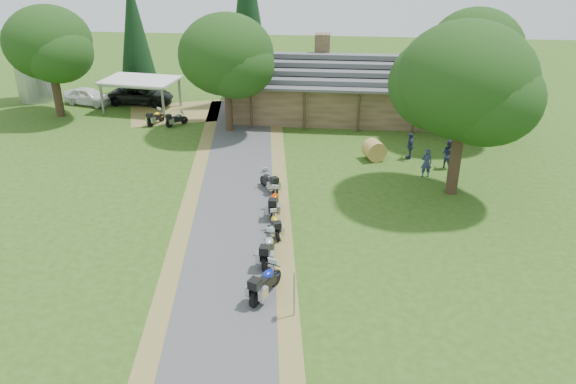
# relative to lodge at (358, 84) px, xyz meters

# --- Properties ---
(ground) EXTENTS (120.00, 120.00, 0.00)m
(ground) POSITION_rel_lodge_xyz_m (-6.00, -24.00, -2.45)
(ground) COLOR #2D4D15
(ground) RESTS_ON ground
(driveway) EXTENTS (51.95, 51.95, 0.00)m
(driveway) POSITION_rel_lodge_xyz_m (-6.50, -20.00, -2.45)
(driveway) COLOR #464648
(driveway) RESTS_ON ground
(lodge) EXTENTS (21.40, 9.40, 4.90)m
(lodge) POSITION_rel_lodge_xyz_m (0.00, 0.00, 0.00)
(lodge) COLOR brown
(lodge) RESTS_ON ground
(silo) EXTENTS (3.54, 3.54, 6.55)m
(silo) POSITION_rel_lodge_xyz_m (-27.99, 1.37, 0.82)
(silo) COLOR gray
(silo) RESTS_ON ground
(carport) EXTENTS (6.40, 4.68, 2.58)m
(carport) POSITION_rel_lodge_xyz_m (-17.84, -0.62, -1.16)
(carport) COLOR silver
(carport) RESTS_ON ground
(car_white_sedan) EXTENTS (3.71, 5.97, 1.85)m
(car_white_sedan) POSITION_rel_lodge_xyz_m (-22.96, 0.37, -1.53)
(car_white_sedan) COLOR white
(car_white_sedan) RESTS_ON ground
(car_dark_suv) EXTENTS (2.81, 6.01, 2.25)m
(car_dark_suv) POSITION_rel_lodge_xyz_m (-18.51, 1.10, -1.32)
(car_dark_suv) COLOR black
(car_dark_suv) RESTS_ON ground
(motorcycle_row_a) EXTENTS (1.44, 2.22, 1.45)m
(motorcycle_row_a) POSITION_rel_lodge_xyz_m (-4.04, -25.58, -1.73)
(motorcycle_row_a) COLOR #13229B
(motorcycle_row_a) RESTS_ON ground
(motorcycle_row_b) EXTENTS (0.79, 2.08, 1.40)m
(motorcycle_row_b) POSITION_rel_lodge_xyz_m (-4.28, -22.91, -1.75)
(motorcycle_row_b) COLOR #9D9FA4
(motorcycle_row_b) RESTS_ON ground
(motorcycle_row_c) EXTENTS (1.03, 1.81, 1.18)m
(motorcycle_row_c) POSITION_rel_lodge_xyz_m (-4.26, -20.44, -1.86)
(motorcycle_row_c) COLOR gold
(motorcycle_row_c) RESTS_ON ground
(motorcycle_row_d) EXTENTS (0.71, 2.05, 1.39)m
(motorcycle_row_d) POSITION_rel_lodge_xyz_m (-4.58, -18.20, -1.75)
(motorcycle_row_d) COLOR #C93802
(motorcycle_row_d) RESTS_ON ground
(motorcycle_row_e) EXTENTS (1.51, 1.79, 1.22)m
(motorcycle_row_e) POSITION_rel_lodge_xyz_m (-5.25, -15.34, -1.84)
(motorcycle_row_e) COLOR black
(motorcycle_row_e) RESTS_ON ground
(motorcycle_carport_a) EXTENTS (1.16, 1.84, 1.20)m
(motorcycle_carport_a) POSITION_rel_lodge_xyz_m (-15.55, -4.23, -1.85)
(motorcycle_carport_a) COLOR gold
(motorcycle_carport_a) RESTS_ON ground
(motorcycle_carport_b) EXTENTS (1.56, 1.61, 1.15)m
(motorcycle_carport_b) POSITION_rel_lodge_xyz_m (-13.85, -4.42, -1.87)
(motorcycle_carport_b) COLOR slate
(motorcycle_carport_b) RESTS_ON ground
(person_a) EXTENTS (0.63, 0.47, 2.13)m
(person_a) POSITION_rel_lodge_xyz_m (4.04, -12.42, -1.38)
(person_a) COLOR navy
(person_a) RESTS_ON ground
(person_b) EXTENTS (0.76, 0.76, 2.20)m
(person_b) POSITION_rel_lodge_xyz_m (5.57, -10.88, -1.35)
(person_b) COLOR navy
(person_b) RESTS_ON ground
(person_c) EXTENTS (0.45, 0.61, 2.10)m
(person_c) POSITION_rel_lodge_xyz_m (3.34, -9.50, -1.40)
(person_c) COLOR navy
(person_c) RESTS_ON ground
(hay_bale) EXTENTS (1.66, 1.60, 1.32)m
(hay_bale) POSITION_rel_lodge_xyz_m (1.00, -9.92, -1.79)
(hay_bale) COLOR #A57D3C
(hay_bale) RESTS_ON ground
(sign_post) EXTENTS (0.36, 0.06, 2.03)m
(sign_post) POSITION_rel_lodge_xyz_m (-2.74, -26.81, -1.44)
(sign_post) COLOR gray
(sign_post) RESTS_ON ground
(oak_lodge_left) EXTENTS (6.81, 6.81, 9.19)m
(oak_lodge_left) POSITION_rel_lodge_xyz_m (-9.57, -5.16, 2.14)
(oak_lodge_left) COLOR #18340F
(oak_lodge_left) RESTS_ON ground
(oak_lodge_right) EXTENTS (6.37, 6.37, 10.36)m
(oak_lodge_right) POSITION_rel_lodge_xyz_m (7.66, -5.02, 2.73)
(oak_lodge_right) COLOR #18340F
(oak_lodge_right) RESTS_ON ground
(oak_driveway) EXTENTS (7.38, 7.38, 10.59)m
(oak_driveway) POSITION_rel_lodge_xyz_m (5.25, -14.60, 2.85)
(oak_driveway) COLOR #18340F
(oak_driveway) RESTS_ON ground
(oak_silo) EXTENTS (6.63, 6.63, 9.45)m
(oak_silo) POSITION_rel_lodge_xyz_m (-23.89, -2.98, 2.28)
(oak_silo) COLOR #18340F
(oak_silo) RESTS_ON ground
(cedar_near) EXTENTS (3.83, 3.83, 14.05)m
(cedar_near) POSITION_rel_lodge_xyz_m (-9.22, 2.30, 4.58)
(cedar_near) COLOR black
(cedar_near) RESTS_ON ground
(cedar_far) EXTENTS (3.32, 3.32, 10.44)m
(cedar_far) POSITION_rel_lodge_xyz_m (-19.85, 4.70, 2.77)
(cedar_far) COLOR black
(cedar_far) RESTS_ON ground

